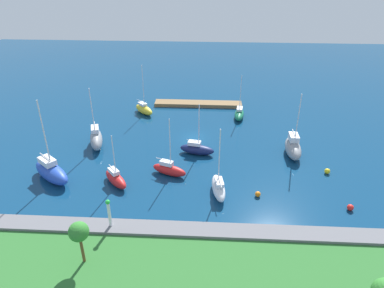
# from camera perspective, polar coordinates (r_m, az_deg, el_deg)

# --- Properties ---
(water) EXTENTS (160.00, 160.00, 0.00)m
(water) POSITION_cam_1_polar(r_m,az_deg,el_deg) (65.52, 0.26, 1.01)
(water) COLOR navy
(water) RESTS_ON ground
(pier_dock) EXTENTS (19.22, 2.93, 0.75)m
(pier_dock) POSITION_cam_1_polar(r_m,az_deg,el_deg) (79.69, 0.99, 6.46)
(pier_dock) COLOR olive
(pier_dock) RESTS_ON ground
(breakwater) EXTENTS (67.87, 2.53, 1.42)m
(breakwater) POSITION_cam_1_polar(r_m,az_deg,el_deg) (43.63, -1.62, -14.01)
(breakwater) COLOR slate
(breakwater) RESTS_ON ground
(shoreline_park) EXTENTS (58.56, 13.01, 1.08)m
(shoreline_park) POSITION_cam_1_polar(r_m,az_deg,el_deg) (38.46, -2.63, -21.92)
(shoreline_park) COLOR #2D6B2D
(shoreline_park) RESTS_ON ground
(harbor_beacon) EXTENTS (0.56, 0.56, 3.73)m
(harbor_beacon) POSITION_cam_1_polar(r_m,az_deg,el_deg) (43.22, -13.18, -10.42)
(harbor_beacon) COLOR silver
(harbor_beacon) RESTS_ON breakwater
(park_tree_east) EXTENTS (2.10, 2.10, 5.14)m
(park_tree_east) POSITION_cam_1_polar(r_m,az_deg,el_deg) (38.88, -17.69, -13.34)
(park_tree_east) COLOR brown
(park_tree_east) RESTS_ON shoreline_park
(sailboat_red_mid_basin) EXTENTS (5.75, 3.48, 9.42)m
(sailboat_red_mid_basin) POSITION_cam_1_polar(r_m,az_deg,el_deg) (54.45, -3.70, -4.06)
(sailboat_red_mid_basin) COLOR red
(sailboat_red_mid_basin) RESTS_ON water
(sailboat_gray_by_breakwater) EXTENTS (4.07, 7.18, 10.81)m
(sailboat_gray_by_breakwater) POSITION_cam_1_polar(r_m,az_deg,el_deg) (64.18, -15.11, 0.84)
(sailboat_gray_by_breakwater) COLOR gray
(sailboat_gray_by_breakwater) RESTS_ON water
(sailboat_navy_off_beacon) EXTENTS (6.13, 3.13, 9.04)m
(sailboat_navy_off_beacon) POSITION_cam_1_polar(r_m,az_deg,el_deg) (59.86, 0.78, -0.78)
(sailboat_navy_off_beacon) COLOR #141E4C
(sailboat_navy_off_beacon) RESTS_ON water
(sailboat_yellow_center_basin) EXTENTS (5.14, 5.28, 10.47)m
(sailboat_yellow_center_basin) POSITION_cam_1_polar(r_m,az_deg,el_deg) (75.96, -7.71, 5.57)
(sailboat_yellow_center_basin) COLOR yellow
(sailboat_yellow_center_basin) RESTS_ON water
(sailboat_green_along_channel) EXTENTS (2.51, 5.76, 9.16)m
(sailboat_green_along_channel) POSITION_cam_1_polar(r_m,az_deg,el_deg) (73.88, 7.58, 4.82)
(sailboat_green_along_channel) COLOR #19724C
(sailboat_green_along_channel) RESTS_ON water
(sailboat_white_far_north) EXTENTS (2.55, 6.19, 10.04)m
(sailboat_white_far_north) POSITION_cam_1_polar(r_m,az_deg,el_deg) (50.22, 4.26, -6.95)
(sailboat_white_far_north) COLOR white
(sailboat_white_far_north) RESTS_ON water
(sailboat_blue_inner_mooring) EXTENTS (7.92, 7.15, 12.84)m
(sailboat_blue_inner_mooring) POSITION_cam_1_polar(r_m,az_deg,el_deg) (56.99, -21.64, -4.09)
(sailboat_blue_inner_mooring) COLOR #2347B2
(sailboat_blue_inner_mooring) RESTS_ON water
(sailboat_red_near_pier) EXTENTS (4.87, 5.21, 8.10)m
(sailboat_red_near_pier) POSITION_cam_1_polar(r_m,az_deg,el_deg) (53.42, -12.15, -5.42)
(sailboat_red_near_pier) COLOR red
(sailboat_red_near_pier) RESTS_ON water
(sailboat_gray_far_south) EXTENTS (2.45, 6.80, 11.02)m
(sailboat_gray_far_south) POSITION_cam_1_polar(r_m,az_deg,el_deg) (61.61, 15.89, -0.53)
(sailboat_gray_far_south) COLOR gray
(sailboat_gray_far_south) RESTS_ON water
(mooring_buoy_yellow) EXTENTS (0.85, 0.85, 0.85)m
(mooring_buoy_yellow) POSITION_cam_1_polar(r_m,az_deg,el_deg) (58.70, 20.86, -4.09)
(mooring_buoy_yellow) COLOR yellow
(mooring_buoy_yellow) RESTS_ON water
(mooring_buoy_red) EXTENTS (0.86, 0.86, 0.86)m
(mooring_buoy_red) POSITION_cam_1_polar(r_m,az_deg,el_deg) (52.05, 24.04, -9.28)
(mooring_buoy_red) COLOR red
(mooring_buoy_red) RESTS_ON water
(mooring_buoy_orange) EXTENTS (0.79, 0.79, 0.79)m
(mooring_buoy_orange) POSITION_cam_1_polar(r_m,az_deg,el_deg) (50.90, 10.50, -7.91)
(mooring_buoy_orange) COLOR orange
(mooring_buoy_orange) RESTS_ON water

